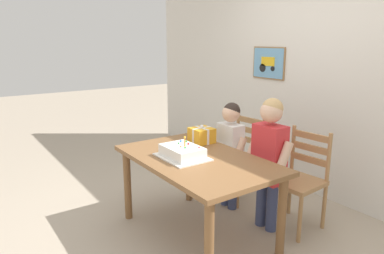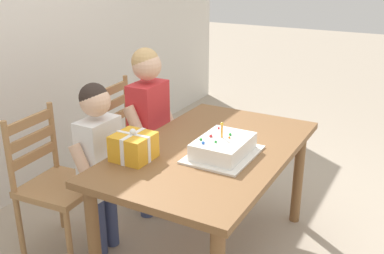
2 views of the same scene
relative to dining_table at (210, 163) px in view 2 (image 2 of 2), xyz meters
name	(u,v)px [view 2 (image 2 of 2)]	position (x,y,z in m)	size (l,w,h in m)	color
ground_plane	(209,253)	(0.00, 0.00, -0.64)	(20.00, 20.00, 0.00)	tan
back_wall	(1,30)	(0.00, 1.67, 0.66)	(6.40, 0.11, 2.60)	silver
dining_table	(210,163)	(0.00, 0.00, 0.00)	(1.46, 0.89, 0.74)	brown
birthday_cake	(223,147)	(-0.06, -0.11, 0.15)	(0.44, 0.34, 0.19)	white
gift_box_red_large	(134,147)	(-0.34, 0.30, 0.17)	(0.21, 0.21, 0.18)	gold
chair_left	(55,183)	(-0.40, 0.88, -0.17)	(0.45, 0.45, 0.92)	#A87A4C
chair_right	(131,141)	(0.39, 0.88, -0.17)	(0.45, 0.45, 0.92)	#A87A4C
child_older	(149,117)	(0.26, 0.61, 0.11)	(0.45, 0.25, 1.23)	#38426B
child_younger	(100,154)	(-0.27, 0.61, 0.03)	(0.40, 0.23, 1.11)	#38426B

